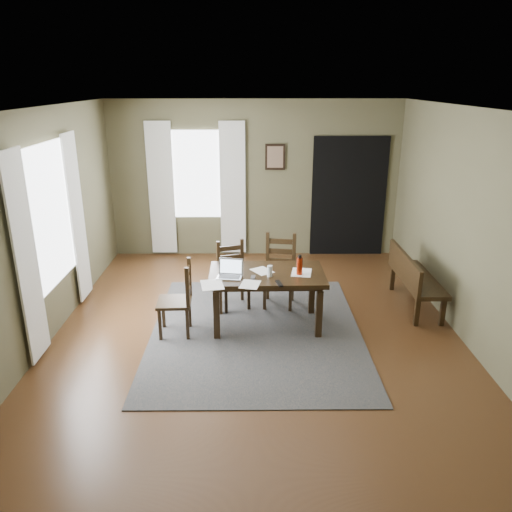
{
  "coord_description": "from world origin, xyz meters",
  "views": [
    {
      "loc": [
        -0.05,
        -5.6,
        2.98
      ],
      "look_at": [
        0.0,
        0.3,
        0.9
      ],
      "focal_mm": 35.0,
      "sensor_mm": 36.0,
      "label": 1
    }
  ],
  "objects_px": {
    "chair_back_left": "(233,276)",
    "chair_back_right": "(280,271)",
    "chair_end": "(178,300)",
    "dining_table": "(267,279)",
    "laptop": "(230,272)",
    "water_bottle": "(300,266)",
    "bench": "(413,275)"
  },
  "relations": [
    {
      "from": "dining_table",
      "to": "chair_back_right",
      "type": "height_order",
      "value": "chair_back_right"
    },
    {
      "from": "chair_end",
      "to": "water_bottle",
      "type": "distance_m",
      "value": 1.54
    },
    {
      "from": "chair_back_right",
      "to": "water_bottle",
      "type": "distance_m",
      "value": 0.82
    },
    {
      "from": "chair_back_left",
      "to": "chair_back_right",
      "type": "height_order",
      "value": "chair_back_right"
    },
    {
      "from": "chair_end",
      "to": "chair_back_left",
      "type": "height_order",
      "value": "chair_end"
    },
    {
      "from": "dining_table",
      "to": "water_bottle",
      "type": "height_order",
      "value": "water_bottle"
    },
    {
      "from": "chair_back_left",
      "to": "laptop",
      "type": "bearing_deg",
      "value": -107.82
    },
    {
      "from": "dining_table",
      "to": "bench",
      "type": "bearing_deg",
      "value": 14.48
    },
    {
      "from": "chair_back_right",
      "to": "laptop",
      "type": "height_order",
      "value": "chair_back_right"
    },
    {
      "from": "chair_back_left",
      "to": "bench",
      "type": "height_order",
      "value": "chair_back_left"
    },
    {
      "from": "laptop",
      "to": "water_bottle",
      "type": "bearing_deg",
      "value": 11.94
    },
    {
      "from": "chair_end",
      "to": "chair_back_right",
      "type": "distance_m",
      "value": 1.55
    },
    {
      "from": "chair_back_right",
      "to": "water_bottle",
      "type": "xyz_separation_m",
      "value": [
        0.2,
        -0.72,
        0.35
      ]
    },
    {
      "from": "dining_table",
      "to": "laptop",
      "type": "bearing_deg",
      "value": -166.26
    },
    {
      "from": "chair_back_right",
      "to": "chair_back_left",
      "type": "bearing_deg",
      "value": -167.35
    },
    {
      "from": "dining_table",
      "to": "water_bottle",
      "type": "distance_m",
      "value": 0.45
    },
    {
      "from": "dining_table",
      "to": "laptop",
      "type": "distance_m",
      "value": 0.49
    },
    {
      "from": "chair_end",
      "to": "chair_back_left",
      "type": "bearing_deg",
      "value": 140.07
    },
    {
      "from": "dining_table",
      "to": "water_bottle",
      "type": "relative_size",
      "value": 5.75
    },
    {
      "from": "chair_back_left",
      "to": "chair_back_right",
      "type": "relative_size",
      "value": 0.91
    },
    {
      "from": "dining_table",
      "to": "chair_back_left",
      "type": "xyz_separation_m",
      "value": [
        -0.45,
        0.61,
        -0.19
      ]
    },
    {
      "from": "chair_end",
      "to": "dining_table",
      "type": "bearing_deg",
      "value": 99.17
    },
    {
      "from": "chair_end",
      "to": "chair_back_right",
      "type": "height_order",
      "value": "chair_back_right"
    },
    {
      "from": "chair_back_right",
      "to": "laptop",
      "type": "xyz_separation_m",
      "value": [
        -0.65,
        -0.77,
        0.29
      ]
    },
    {
      "from": "dining_table",
      "to": "chair_end",
      "type": "relative_size",
      "value": 1.55
    },
    {
      "from": "chair_end",
      "to": "bench",
      "type": "xyz_separation_m",
      "value": [
        3.1,
        0.78,
        0.0
      ]
    },
    {
      "from": "chair_end",
      "to": "chair_back_right",
      "type": "bearing_deg",
      "value": 121.91
    },
    {
      "from": "chair_end",
      "to": "chair_back_left",
      "type": "distance_m",
      "value": 1.04
    },
    {
      "from": "water_bottle",
      "to": "chair_end",
      "type": "bearing_deg",
      "value": -174.07
    },
    {
      "from": "water_bottle",
      "to": "dining_table",
      "type": "bearing_deg",
      "value": 170.52
    },
    {
      "from": "chair_end",
      "to": "laptop",
      "type": "bearing_deg",
      "value": 96.82
    },
    {
      "from": "dining_table",
      "to": "chair_end",
      "type": "bearing_deg",
      "value": -169.47
    }
  ]
}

